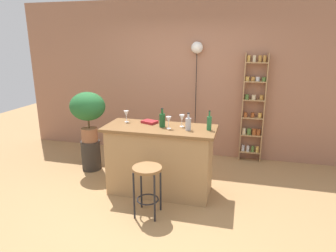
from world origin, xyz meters
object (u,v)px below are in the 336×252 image
(bottle_sauce_amber, at_px, (162,120))
(wine_glass_left, at_px, (126,114))
(bottle_vinegar, at_px, (188,124))
(bottle_wine_red, at_px, (209,123))
(wine_glass_center, at_px, (182,118))
(cookbook, at_px, (150,122))
(wine_glass_right, at_px, (169,120))
(pendant_globe_light, at_px, (197,49))
(bar_stool, at_px, (147,179))
(plant_stool, at_px, (91,155))
(spice_shelf, at_px, (253,109))
(potted_plant, at_px, (88,109))

(bottle_sauce_amber, distance_m, wine_glass_left, 0.58)
(bottle_vinegar, height_order, bottle_wine_red, bottle_wine_red)
(wine_glass_center, relative_size, cookbook, 0.78)
(bottle_vinegar, height_order, bottle_sauce_amber, bottle_sauce_amber)
(bottle_wine_red, bearing_deg, bottle_vinegar, -165.14)
(wine_glass_right, distance_m, cookbook, 0.40)
(pendant_globe_light, bearing_deg, bar_stool, -95.76)
(bottle_sauce_amber, xyz_separation_m, bottle_wine_red, (0.63, 0.01, 0.00))
(plant_stool, bearing_deg, spice_shelf, 22.45)
(plant_stool, bearing_deg, wine_glass_center, -12.44)
(potted_plant, bearing_deg, plant_stool, 0.00)
(bottle_sauce_amber, bearing_deg, bottle_wine_red, 0.68)
(bar_stool, relative_size, bottle_vinegar, 2.72)
(pendant_globe_light, bearing_deg, cookbook, -107.29)
(pendant_globe_light, bearing_deg, wine_glass_left, -118.79)
(wine_glass_left, bearing_deg, spice_shelf, 37.75)
(plant_stool, bearing_deg, cookbook, -14.58)
(wine_glass_right, bearing_deg, bottle_vinegar, -0.40)
(bottle_vinegar, xyz_separation_m, cookbook, (-0.59, 0.21, -0.07))
(bottle_vinegar, distance_m, bottle_sauce_amber, 0.37)
(bottle_sauce_amber, relative_size, wine_glass_center, 1.59)
(plant_stool, bearing_deg, bar_stool, -38.45)
(bottle_vinegar, distance_m, cookbook, 0.63)
(wine_glass_left, distance_m, wine_glass_center, 0.82)
(spice_shelf, relative_size, wine_glass_right, 11.55)
(potted_plant, distance_m, bottle_wine_red, 2.04)
(spice_shelf, distance_m, bottle_vinegar, 1.78)
(plant_stool, xyz_separation_m, bottle_sauce_amber, (1.36, -0.44, 0.81))
(potted_plant, relative_size, pendant_globe_light, 0.39)
(plant_stool, xyz_separation_m, cookbook, (1.13, -0.29, 0.73))
(bar_stool, height_order, cookbook, cookbook)
(plant_stool, xyz_separation_m, wine_glass_right, (1.46, -0.50, 0.83))
(spice_shelf, bearing_deg, pendant_globe_light, 178.60)
(cookbook, bearing_deg, spice_shelf, 64.02)
(bottle_sauce_amber, height_order, wine_glass_left, bottle_sauce_amber)
(wine_glass_right, bearing_deg, spice_shelf, 54.61)
(spice_shelf, relative_size, wine_glass_center, 11.55)
(bar_stool, bearing_deg, cookbook, 105.39)
(cookbook, bearing_deg, bar_stool, -53.89)
(bottle_vinegar, height_order, pendant_globe_light, pendant_globe_light)
(bottle_wine_red, distance_m, cookbook, 0.87)
(plant_stool, height_order, wine_glass_right, wine_glass_right)
(cookbook, distance_m, pendant_globe_light, 1.74)
(wine_glass_left, bearing_deg, bottle_sauce_amber, -12.18)
(bottle_vinegar, xyz_separation_m, wine_glass_left, (-0.94, 0.19, 0.03))
(bar_stool, height_order, spice_shelf, spice_shelf)
(bar_stool, xyz_separation_m, spice_shelf, (1.23, 2.13, 0.48))
(wine_glass_center, bearing_deg, bottle_vinegar, -51.79)
(potted_plant, bearing_deg, bottle_wine_red, -12.24)
(bottle_vinegar, relative_size, wine_glass_left, 1.42)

